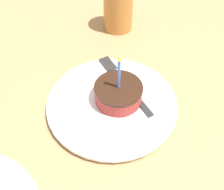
# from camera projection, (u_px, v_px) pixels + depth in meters

# --- Properties ---
(ground_plane) EXTENTS (2.40, 2.40, 0.04)m
(ground_plane) POSITION_uv_depth(u_px,v_px,m) (128.00, 120.00, 0.55)
(ground_plane) COLOR #9E754C
(ground_plane) RESTS_ON ground
(plate) EXTENTS (0.27, 0.27, 0.02)m
(plate) POSITION_uv_depth(u_px,v_px,m) (112.00, 103.00, 0.54)
(plate) COLOR silver
(plate) RESTS_ON ground_plane
(cake_slice) EXTENTS (0.10, 0.10, 0.11)m
(cake_slice) POSITION_uv_depth(u_px,v_px,m) (118.00, 93.00, 0.52)
(cake_slice) COLOR #99332D
(cake_slice) RESTS_ON plate
(fork) EXTENTS (0.07, 0.19, 0.00)m
(fork) POSITION_uv_depth(u_px,v_px,m) (121.00, 80.00, 0.57)
(fork) COLOR #262626
(fork) RESTS_ON plate
(bottle) EXTENTS (0.08, 0.08, 0.17)m
(bottle) POSITION_uv_depth(u_px,v_px,m) (118.00, 5.00, 0.68)
(bottle) COLOR #B27233
(bottle) RESTS_ON ground_plane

